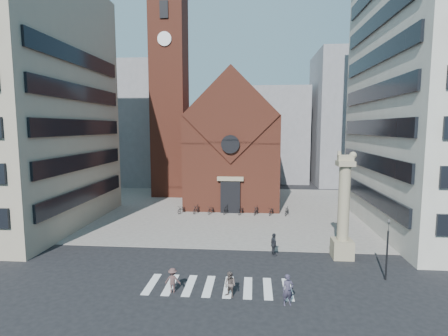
{
  "coord_description": "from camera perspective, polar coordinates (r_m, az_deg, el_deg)",
  "views": [
    {
      "loc": [
        2.79,
        -25.0,
        10.54
      ],
      "look_at": [
        -0.02,
        8.0,
        6.65
      ],
      "focal_mm": 28.0,
      "sensor_mm": 36.0,
      "label": 1
    }
  ],
  "objects": [
    {
      "name": "pedestrian_2",
      "position": [
        29.65,
        8.13,
        -12.26
      ],
      "size": [
        0.77,
        1.19,
        1.89
      ],
      "primitive_type": "imported",
      "rotation": [
        0.0,
        0.0,
        1.87
      ],
      "color": "#222429",
      "rests_on": "ground"
    },
    {
      "name": "piazza",
      "position": [
        45.33,
        1.22,
        -6.71
      ],
      "size": [
        46.0,
        30.0,
        0.05
      ],
      "primitive_type": "cube",
      "color": "gray",
      "rests_on": "ground"
    },
    {
      "name": "scooter_7",
      "position": [
        42.68,
        10.23,
        -6.92
      ],
      "size": [
        1.04,
        1.78,
        1.03
      ],
      "primitive_type": "imported",
      "rotation": [
        0.0,
        0.0,
        -0.35
      ],
      "color": "black",
      "rests_on": "piazza"
    },
    {
      "name": "scooter_3",
      "position": [
        42.61,
        0.36,
        -6.83
      ],
      "size": [
        1.04,
        1.78,
        1.03
      ],
      "primitive_type": "imported",
      "rotation": [
        0.0,
        0.0,
        -0.35
      ],
      "color": "black",
      "rests_on": "piazza"
    },
    {
      "name": "scooter_2",
      "position": [
        42.8,
        -2.09,
        -6.85
      ],
      "size": [
        1.19,
        1.88,
        0.93
      ],
      "primitive_type": "imported",
      "rotation": [
        0.0,
        0.0,
        -0.35
      ],
      "color": "black",
      "rests_on": "piazza"
    },
    {
      "name": "bg_block_right",
      "position": [
        69.71,
        21.05,
        7.46
      ],
      "size": [
        16.0,
        14.0,
        24.0
      ],
      "primitive_type": "cube",
      "color": "gray",
      "rests_on": "ground"
    },
    {
      "name": "scooter_4",
      "position": [
        42.52,
        2.83,
        -6.94
      ],
      "size": [
        1.19,
        1.88,
        0.93
      ],
      "primitive_type": "imported",
      "rotation": [
        0.0,
        0.0,
        -0.35
      ],
      "color": "black",
      "rests_on": "piazza"
    },
    {
      "name": "scooter_6",
      "position": [
        42.55,
        7.77,
        -6.99
      ],
      "size": [
        1.19,
        1.88,
        0.93
      ],
      "primitive_type": "imported",
      "rotation": [
        0.0,
        0.0,
        -0.35
      ],
      "color": "black",
      "rests_on": "piazza"
    },
    {
      "name": "bg_block_mid",
      "position": [
        70.09,
        7.53,
        5.39
      ],
      "size": [
        14.0,
        12.0,
        18.0
      ],
      "primitive_type": "cube",
      "color": "gray",
      "rests_on": "ground"
    },
    {
      "name": "bg_block_left",
      "position": [
        68.88,
        -14.56,
        6.87
      ],
      "size": [
        16.0,
        14.0,
        22.0
      ],
      "primitive_type": "cube",
      "color": "gray",
      "rests_on": "ground"
    },
    {
      "name": "church",
      "position": [
        50.18,
        1.68,
        3.78
      ],
      "size": [
        12.0,
        16.65,
        18.0
      ],
      "color": "brown",
      "rests_on": "ground"
    },
    {
      "name": "pedestrian_3",
      "position": [
        23.7,
        -8.38,
        -17.66
      ],
      "size": [
        1.04,
        0.62,
        1.59
      ],
      "primitive_type": "imported",
      "rotation": [
        0.0,
        0.0,
        3.11
      ],
      "color": "#4B3332",
      "rests_on": "ground"
    },
    {
      "name": "ground",
      "position": [
        27.28,
        -1.44,
        -16.04
      ],
      "size": [
        120.0,
        120.0,
        0.0
      ],
      "primitive_type": "plane",
      "color": "black",
      "rests_on": "ground"
    },
    {
      "name": "scooter_0",
      "position": [
        43.38,
        -6.9,
        -6.71
      ],
      "size": [
        1.19,
        1.88,
        0.93
      ],
      "primitive_type": "imported",
      "rotation": [
        0.0,
        0.0,
        -0.35
      ],
      "color": "black",
      "rests_on": "piazza"
    },
    {
      "name": "scooter_1",
      "position": [
        43.04,
        -4.51,
        -6.72
      ],
      "size": [
        1.04,
        1.78,
        1.03
      ],
      "primitive_type": "imported",
      "rotation": [
        0.0,
        0.0,
        -0.35
      ],
      "color": "black",
      "rests_on": "piazza"
    },
    {
      "name": "pedestrian_0",
      "position": [
        22.24,
        10.38,
        -18.99
      ],
      "size": [
        0.77,
        0.6,
        1.89
      ],
      "primitive_type": "imported",
      "rotation": [
        0.0,
        0.0,
        0.23
      ],
      "color": "#353043",
      "rests_on": "ground"
    },
    {
      "name": "pedestrian_1",
      "position": [
        22.85,
        1.01,
        -18.51
      ],
      "size": [
        0.99,
        0.94,
        1.62
      ],
      "primitive_type": "imported",
      "rotation": [
        0.0,
        0.0,
        -0.57
      ],
      "color": "#574A45",
      "rests_on": "ground"
    },
    {
      "name": "lion_column",
      "position": [
        29.77,
        18.91,
        -7.43
      ],
      "size": [
        1.63,
        1.6,
        8.68
      ],
      "color": "gray",
      "rests_on": "ground"
    },
    {
      "name": "traffic_light",
      "position": [
        27.0,
        25.1,
        -11.75
      ],
      "size": [
        0.13,
        0.16,
        4.3
      ],
      "color": "black",
      "rests_on": "ground"
    },
    {
      "name": "zebra_crossing",
      "position": [
        24.5,
        -0.9,
        -18.78
      ],
      "size": [
        10.2,
        3.2,
        0.01
      ],
      "primitive_type": null,
      "color": "white",
      "rests_on": "ground"
    },
    {
      "name": "campanile",
      "position": [
        54.76,
        -8.86,
        12.07
      ],
      "size": [
        5.5,
        5.5,
        31.2
      ],
      "color": "brown",
      "rests_on": "ground"
    },
    {
      "name": "scooter_5",
      "position": [
        42.49,
        5.3,
        -6.9
      ],
      "size": [
        1.04,
        1.78,
        1.03
      ],
      "primitive_type": "imported",
      "rotation": [
        0.0,
        0.0,
        -0.35
      ],
      "color": "black",
      "rests_on": "piazza"
    }
  ]
}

